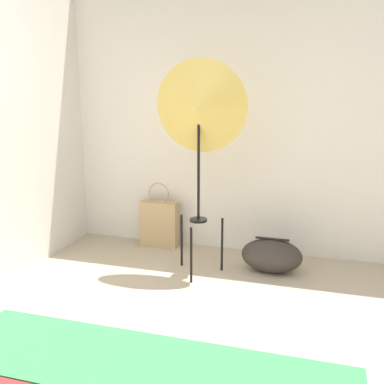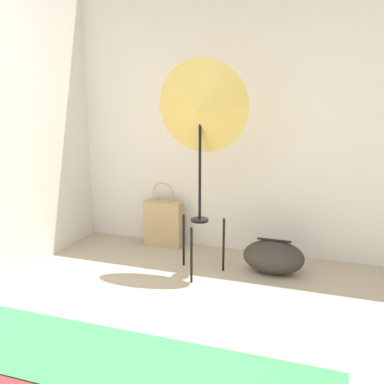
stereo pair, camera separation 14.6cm
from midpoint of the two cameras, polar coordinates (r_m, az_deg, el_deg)
name	(u,v)px [view 2 (the right image)]	position (r m, az deg, el deg)	size (l,w,h in m)	color
wall_back	(243,112)	(4.12, 7.50, 10.04)	(8.00, 0.05, 2.60)	silver
photo_umbrella	(200,110)	(3.52, 2.24, 10.42)	(0.74, 0.33, 1.74)	black
tote_bag	(163,223)	(4.38, -2.69, -3.94)	(0.36, 0.13, 0.63)	tan
duffel_bag	(273,257)	(3.84, 11.39, -8.10)	(0.51, 0.29, 0.30)	#332D28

